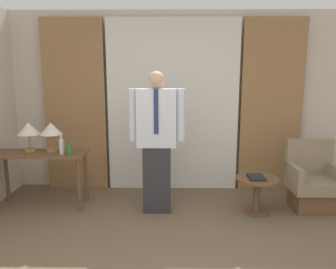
% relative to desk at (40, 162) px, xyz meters
% --- Properties ---
extents(wall_back, '(10.00, 0.06, 2.70)m').
position_rel_desk_xyz_m(wall_back, '(1.78, 0.86, 0.73)').
color(wall_back, beige).
rests_on(wall_back, ground_plane).
extents(curtain_sheer_center, '(1.97, 0.06, 2.58)m').
position_rel_desk_xyz_m(curtain_sheer_center, '(1.78, 0.73, 0.67)').
color(curtain_sheer_center, white).
rests_on(curtain_sheer_center, ground_plane).
extents(curtain_drape_left, '(0.92, 0.06, 2.58)m').
position_rel_desk_xyz_m(curtain_drape_left, '(0.29, 0.73, 0.67)').
color(curtain_drape_left, '#997047').
rests_on(curtain_drape_left, ground_plane).
extents(curtain_drape_right, '(0.92, 0.06, 2.58)m').
position_rel_desk_xyz_m(curtain_drape_right, '(3.26, 0.73, 0.67)').
color(curtain_drape_right, '#997047').
rests_on(curtain_drape_right, ground_plane).
extents(desk, '(1.24, 0.47, 0.75)m').
position_rel_desk_xyz_m(desk, '(0.00, 0.00, 0.00)').
color(desk, brown).
rests_on(desk, ground_plane).
extents(table_lamp_left, '(0.29, 0.29, 0.39)m').
position_rel_desk_xyz_m(table_lamp_left, '(-0.15, 0.07, 0.42)').
color(table_lamp_left, '#9E7F47').
rests_on(table_lamp_left, desk).
extents(table_lamp_right, '(0.29, 0.29, 0.39)m').
position_rel_desk_xyz_m(table_lamp_right, '(0.15, 0.07, 0.42)').
color(table_lamp_right, '#9E7F47').
rests_on(table_lamp_right, desk).
extents(bottle_near_edge, '(0.06, 0.06, 0.26)m').
position_rel_desk_xyz_m(bottle_near_edge, '(0.33, -0.09, 0.23)').
color(bottle_near_edge, silver).
rests_on(bottle_near_edge, desk).
extents(bottle_by_lamp, '(0.08, 0.08, 0.19)m').
position_rel_desk_xyz_m(bottle_by_lamp, '(0.44, -0.12, 0.20)').
color(bottle_by_lamp, '#336638').
rests_on(bottle_by_lamp, desk).
extents(person, '(0.71, 0.23, 1.81)m').
position_rel_desk_xyz_m(person, '(1.57, -0.16, 0.36)').
color(person, '#2D2D33').
rests_on(person, ground_plane).
extents(armchair, '(0.62, 0.53, 0.91)m').
position_rel_desk_xyz_m(armchair, '(3.63, -0.04, -0.28)').
color(armchair, brown).
rests_on(armchair, ground_plane).
extents(side_table, '(0.55, 0.55, 0.48)m').
position_rel_desk_xyz_m(side_table, '(2.85, -0.22, -0.29)').
color(side_table, brown).
rests_on(side_table, ground_plane).
extents(book, '(0.19, 0.26, 0.03)m').
position_rel_desk_xyz_m(book, '(2.83, -0.24, -0.13)').
color(book, black).
rests_on(book, side_table).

